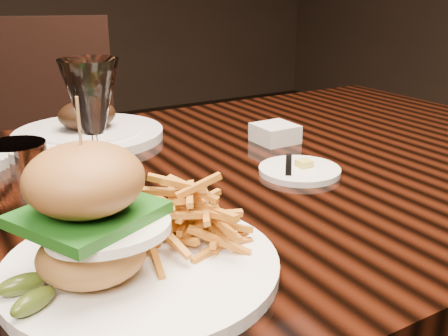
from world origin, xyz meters
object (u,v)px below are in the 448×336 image
dining_table (193,219)px  wine_glass (91,102)px  burger_plate (136,228)px  chair_far (41,158)px  far_dish (88,130)px

dining_table → wine_glass: size_ratio=7.74×
burger_plate → wine_glass: bearing=71.5°
chair_far → burger_plate: bearing=-77.1°
wine_glass → far_dish: (0.09, 0.35, -0.13)m
dining_table → wine_glass: (-0.17, -0.05, 0.23)m
far_dish → wine_glass: bearing=-104.9°
dining_table → chair_far: size_ratio=1.68×
chair_far → dining_table: bearing=-66.7°
wine_glass → far_dish: wine_glass is taller
wine_glass → chair_far: 1.01m
wine_glass → chair_far: wine_glass is taller
burger_plate → far_dish: (0.11, 0.53, -0.04)m
dining_table → far_dish: 0.32m
burger_plate → chair_far: 1.16m
burger_plate → chair_far: size_ratio=0.31×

